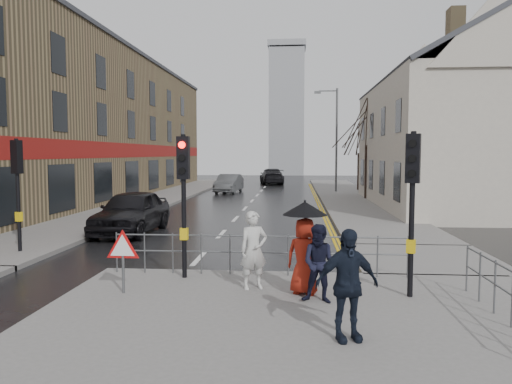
% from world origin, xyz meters
% --- Properties ---
extents(ground, '(120.00, 120.00, 0.00)m').
position_xyz_m(ground, '(0.00, 0.00, 0.00)').
color(ground, black).
rests_on(ground, ground).
extents(near_pavement, '(10.00, 9.00, 0.14)m').
position_xyz_m(near_pavement, '(3.00, -3.50, 0.07)').
color(near_pavement, '#605E5B').
rests_on(near_pavement, ground).
extents(left_pavement, '(4.00, 44.00, 0.14)m').
position_xyz_m(left_pavement, '(-6.50, 23.00, 0.07)').
color(left_pavement, '#605E5B').
rests_on(left_pavement, ground).
extents(right_pavement, '(4.00, 40.00, 0.14)m').
position_xyz_m(right_pavement, '(6.50, 25.00, 0.07)').
color(right_pavement, '#605E5B').
rests_on(right_pavement, ground).
extents(pavement_bridge_right, '(4.00, 4.20, 0.14)m').
position_xyz_m(pavement_bridge_right, '(6.50, 3.00, 0.07)').
color(pavement_bridge_right, '#605E5B').
rests_on(pavement_bridge_right, ground).
extents(building_left_terrace, '(8.00, 42.00, 10.00)m').
position_xyz_m(building_left_terrace, '(-12.00, 22.00, 5.00)').
color(building_left_terrace, olive).
rests_on(building_left_terrace, ground).
extents(building_right_cream, '(9.00, 16.40, 10.10)m').
position_xyz_m(building_right_cream, '(12.00, 18.00, 4.78)').
color(building_right_cream, '#AFA799').
rests_on(building_right_cream, ground).
extents(church_tower, '(5.00, 5.00, 18.00)m').
position_xyz_m(church_tower, '(1.50, 62.00, 9.00)').
color(church_tower, gray).
rests_on(church_tower, ground).
extents(traffic_signal_near_left, '(0.28, 0.27, 3.40)m').
position_xyz_m(traffic_signal_near_left, '(0.20, 0.20, 2.46)').
color(traffic_signal_near_left, black).
rests_on(traffic_signal_near_left, near_pavement).
extents(traffic_signal_near_right, '(0.34, 0.33, 3.40)m').
position_xyz_m(traffic_signal_near_right, '(5.20, -1.00, 2.46)').
color(traffic_signal_near_right, black).
rests_on(traffic_signal_near_right, near_pavement).
extents(traffic_signal_far_left, '(0.34, 0.33, 3.40)m').
position_xyz_m(traffic_signal_far_left, '(-5.50, 3.00, 2.46)').
color(traffic_signal_far_left, black).
rests_on(traffic_signal_far_left, left_pavement).
extents(guard_railing_front, '(7.14, 0.04, 1.00)m').
position_xyz_m(guard_railing_front, '(1.95, 0.60, 0.86)').
color(guard_railing_front, '#595B5E').
rests_on(guard_railing_front, near_pavement).
extents(warning_sign, '(0.80, 0.07, 1.35)m').
position_xyz_m(warning_sign, '(-0.80, -1.21, 1.04)').
color(warning_sign, '#595B5E').
rests_on(warning_sign, near_pavement).
extents(street_lamp, '(1.83, 0.25, 8.00)m').
position_xyz_m(street_lamp, '(5.82, 28.00, 4.71)').
color(street_lamp, '#595B5E').
rests_on(street_lamp, right_pavement).
extents(tree_near, '(2.40, 2.40, 6.58)m').
position_xyz_m(tree_near, '(7.50, 22.00, 5.14)').
color(tree_near, black).
rests_on(tree_near, right_pavement).
extents(tree_far, '(2.40, 2.40, 5.64)m').
position_xyz_m(tree_far, '(8.00, 30.00, 4.42)').
color(tree_far, black).
rests_on(tree_far, right_pavement).
extents(pedestrian_a, '(0.73, 0.63, 1.70)m').
position_xyz_m(pedestrian_a, '(1.93, -0.65, 0.99)').
color(pedestrian_a, beige).
rests_on(pedestrian_a, near_pavement).
extents(pedestrian_b, '(0.85, 0.72, 1.56)m').
position_xyz_m(pedestrian_b, '(3.33, -1.56, 0.92)').
color(pedestrian_b, black).
rests_on(pedestrian_b, near_pavement).
extents(pedestrian_with_umbrella, '(0.96, 0.96, 1.95)m').
position_xyz_m(pedestrian_with_umbrella, '(3.03, -0.98, 1.23)').
color(pedestrian_with_umbrella, maroon).
rests_on(pedestrian_with_umbrella, near_pavement).
extents(pedestrian_d, '(1.12, 0.71, 1.78)m').
position_xyz_m(pedestrian_d, '(3.64, -3.54, 1.03)').
color(pedestrian_d, black).
rests_on(pedestrian_d, near_pavement).
extents(car_parked, '(2.13, 4.98, 1.68)m').
position_xyz_m(car_parked, '(-3.52, 7.46, 0.84)').
color(car_parked, black).
rests_on(car_parked, ground).
extents(car_mid, '(1.95, 4.58, 1.47)m').
position_xyz_m(car_mid, '(-2.43, 27.78, 0.73)').
color(car_mid, '#46484B').
rests_on(car_mid, ground).
extents(car_far, '(2.87, 5.70, 1.59)m').
position_xyz_m(car_far, '(0.42, 39.21, 0.79)').
color(car_far, black).
rests_on(car_far, ground).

